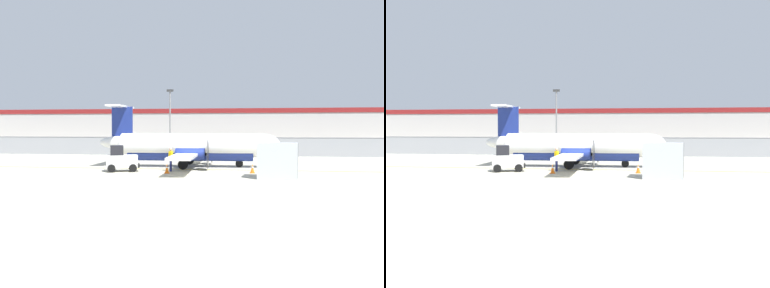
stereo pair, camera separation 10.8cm
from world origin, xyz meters
The scene contains 17 objects.
ground_plane centered at (0.00, 2.00, 0.00)m, with size 140.00×140.00×0.01m.
perimeter_fence centered at (0.00, 18.00, 1.12)m, with size 98.00×0.10×2.10m.
parking_lot_strip centered at (0.00, 29.50, 0.06)m, with size 98.00×17.00×0.12m.
background_building centered at (0.00, 47.99, 3.26)m, with size 91.00×8.10×6.50m.
commuter_airplane centered at (-0.66, 4.05, 1.60)m, with size 14.57×16.05×4.92m.
baggage_tug centered at (-5.29, -0.22, 0.86)m, with size 2.57×2.01×1.88m.
ground_crew_worker centered at (-1.79, 0.44, 0.95)m, with size 0.42×0.55×1.70m.
cargo_container centered at (5.62, -2.83, 1.10)m, with size 2.59×2.23×2.20m.
traffic_cone_near_left centered at (4.05, -0.02, 0.31)m, with size 0.36×0.36×0.64m.
traffic_cone_near_right centered at (-1.77, -1.03, 0.31)m, with size 0.36×0.36×0.64m.
parked_car_0 centered at (-14.97, 32.45, 0.89)m, with size 4.33×2.29×1.58m.
parked_car_1 centered at (-8.70, 35.32, 0.89)m, with size 4.33×2.29×1.58m.
parked_car_2 centered at (-2.96, 35.74, 0.89)m, with size 4.39×2.43×1.58m.
parked_car_3 centered at (3.41, 34.96, 0.89)m, with size 4.32×2.26×1.58m.
parked_car_4 centered at (7.52, 24.79, 0.89)m, with size 4.33×2.29×1.58m.
parked_car_5 centered at (15.04, 34.94, 0.89)m, with size 4.38×2.42×1.58m.
apron_light_pole centered at (-4.87, 15.60, 4.30)m, with size 0.70×0.30×7.27m.
Camera 2 is at (4.33, -29.70, 3.12)m, focal length 40.00 mm.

